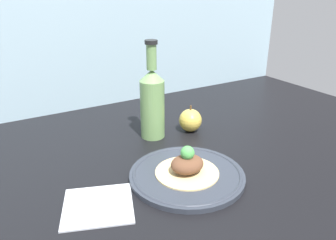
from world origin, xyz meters
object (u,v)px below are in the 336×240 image
cider_bottle (153,101)px  plate (187,175)px  apple (190,120)px  plated_food (187,165)px

cider_bottle → plate: bearing=-99.1°
plate → cider_bottle: bearing=80.9°
plate → apple: bearing=54.4°
plated_food → cider_bottle: bearing=80.9°
plated_food → apple: apple is taller
apple → cider_bottle: bearing=168.1°
plate → apple: (17.23, 24.04, 3.03)cm
plated_food → cider_bottle: 28.41cm
plated_food → apple: (17.23, 24.04, 0.17)cm
plate → cider_bottle: (4.30, 26.75, 11.41)cm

